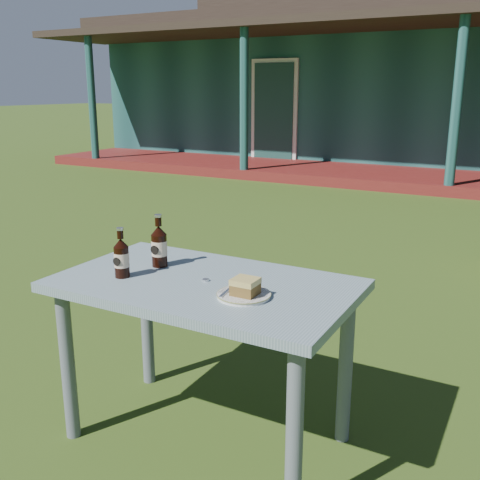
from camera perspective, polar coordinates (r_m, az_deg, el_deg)
The scene contains 8 objects.
ground at distance 3.89m, azimuth 9.29°, elevation -7.28°, with size 80.00×80.00×0.00m, color #334916.
cafe_table at distance 2.31m, azimuth -3.59°, elevation -6.55°, with size 1.20×0.70×0.72m.
plate at distance 2.10m, azimuth 0.38°, elevation -5.60°, with size 0.20×0.20×0.01m.
cake_slice at distance 2.07m, azimuth 0.54°, elevation -4.74°, with size 0.09×0.09×0.06m.
fork at distance 2.11m, azimuth -1.30°, elevation -5.19°, with size 0.01×0.14×0.00m, color silver.
cola_bottle_near at distance 2.45m, azimuth -8.22°, elevation -0.58°, with size 0.07×0.07×0.23m.
cola_bottle_far at distance 2.34m, azimuth -11.95°, elevation -1.75°, with size 0.06×0.06×0.21m.
bottle_cap at distance 2.27m, azimuth -3.50°, elevation -4.08°, with size 0.03×0.03×0.01m, color silver.
Camera 1 is at (1.15, -3.41, 1.47)m, focal length 42.00 mm.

